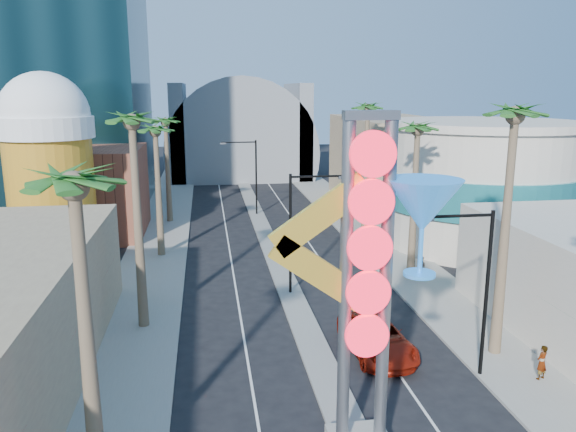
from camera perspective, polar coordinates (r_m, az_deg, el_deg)
The scene contains 22 objects.
sidewalk_west at distance 51.38m, azimuth -12.87°, elevation -2.34°, with size 5.00×100.00×0.15m, color gray.
sidewalk_east at distance 53.29m, azimuth 7.94°, elevation -1.60°, with size 5.00×100.00×0.15m, color gray.
median at distance 54.37m, azimuth -2.61°, elevation -1.20°, with size 1.60×84.00×0.15m, color gray.
brick_filler_west at distance 54.37m, azimuth -19.69°, elevation 2.29°, with size 10.00×10.00×8.00m, color brown.
filler_east at distance 66.52m, azimuth 10.34°, elevation 5.50°, with size 10.00×20.00×10.00m, color #90785D.
beer_mug at distance 46.33m, azimuth -23.13°, elevation 5.12°, with size 7.00×7.00×14.50m.
turquoise_building at distance 50.83m, azimuth 18.97°, elevation 3.09°, with size 16.60×16.60×10.60m.
canopy at distance 87.11m, azimuth -4.94°, elevation 6.89°, with size 22.00×16.00×22.00m.
neon_sign at distance 19.40m, azimuth 10.30°, elevation -5.14°, with size 6.53×2.60×12.55m.
streetlight_0 at distance 35.96m, azimuth 1.11°, elevation -0.60°, with size 3.79×0.25×8.00m.
streetlight_1 at distance 59.27m, azimuth -3.78°, elevation 4.69°, with size 3.79×0.25×8.00m.
streetlight_2 at distance 26.83m, azimuth 18.72°, elevation -6.11°, with size 3.45×0.25×8.00m.
palm_0 at distance 17.23m, azimuth -20.79°, elevation 0.97°, with size 2.40×2.40×11.70m.
palm_1 at distance 30.82m, azimuth -15.51°, elevation 7.89°, with size 2.40×2.40×12.70m.
palm_2 at distance 44.81m, azimuth -13.30°, elevation 7.68°, with size 2.40×2.40×11.20m.
palm_3 at distance 56.74m, azimuth -12.32°, elevation 8.74°, with size 2.40×2.40×11.20m.
palm_5 at distance 28.41m, azimuth 21.96°, elevation 7.96°, with size 2.40×2.40×13.20m.
palm_6 at distance 39.32m, azimuth 13.00°, elevation 7.69°, with size 2.40×2.40×11.70m.
palm_7 at distance 50.60m, azimuth 8.08°, elevation 9.97°, with size 2.40×2.40×12.70m.
red_pickup at distance 29.54m, azimuth 9.03°, elevation -12.15°, with size 2.76×5.99×1.66m, color maroon.
pedestrian_a at distance 28.98m, azimuth 24.38°, elevation -13.39°, with size 0.61×0.40×1.66m, color gray.
pedestrian_b at distance 40.62m, azimuth 13.31°, elevation -5.10°, with size 0.79×0.62×1.63m, color gray.
Camera 1 is at (-5.26, -14.49, 13.21)m, focal length 35.00 mm.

